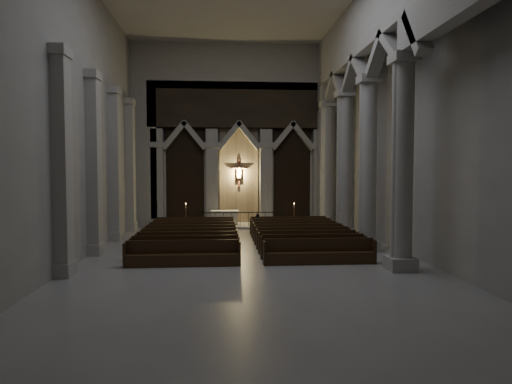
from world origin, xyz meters
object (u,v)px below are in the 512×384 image
Objects in this scene: candle_stand_left at (186,222)px; pews at (246,240)px; altar at (225,217)px; candle_stand_right at (294,221)px; altar_rail at (240,217)px; worshipper at (258,224)px.

candle_stand_left is 0.16× the size of pews.
candle_stand_right is at bearing -13.36° from altar.
candle_stand_right is 0.16× the size of pews.
pews is (-0.00, -6.76, -0.38)m from altar_rail.
altar_rail is 3.35× the size of candle_stand_right.
pews is 8.24× the size of worshipper.
worshipper is (1.88, -3.62, -0.01)m from altar.
altar_rail is 3.43m from candle_stand_left.
candle_stand_right reaches higher than worshipper.
worshipper is (0.90, 3.96, 0.27)m from pews.
candle_stand_right is at bearing -3.76° from altar_rail.
candle_stand_left reaches higher than altar.
candle_stand_left is at bearing 178.31° from candle_stand_right.
pews is (3.41, -6.74, -0.11)m from candle_stand_left.
candle_stand_left reaches higher than candle_stand_right.
altar is 1.11× the size of candle_stand_left.
altar is at bearing 166.64° from candle_stand_right.
candle_stand_left is (-2.44, -0.84, -0.17)m from altar.
worshipper reaches higher than altar.
altar is 1.51× the size of worshipper.
candle_stand_left reaches higher than worshipper.
pews is at bearing -90.00° from altar_rail.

